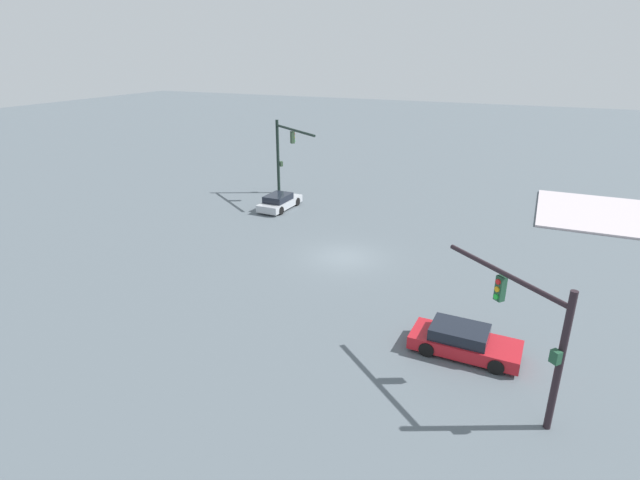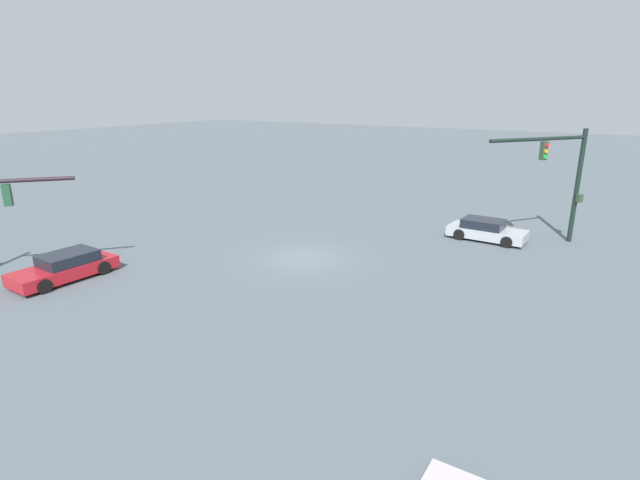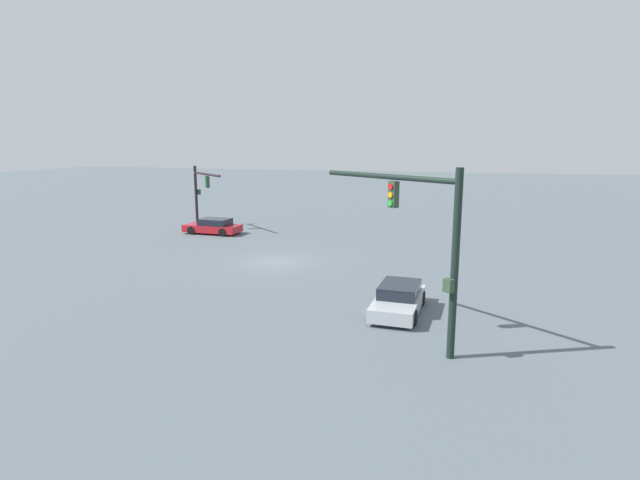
# 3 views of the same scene
# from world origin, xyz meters

# --- Properties ---
(ground_plane) EXTENTS (195.66, 195.66, 0.00)m
(ground_plane) POSITION_xyz_m (0.00, 0.00, 0.00)
(ground_plane) COLOR #555F66
(traffic_signal_opposite_side) EXTENTS (4.22, 5.39, 6.36)m
(traffic_signal_opposite_side) POSITION_xyz_m (10.56, 9.60, 4.23)
(traffic_signal_opposite_side) COLOR black
(traffic_signal_opposite_side) RESTS_ON ground
(sedan_car_approaching) EXTENTS (4.36, 2.01, 1.21)m
(sedan_car_approaching) POSITION_xyz_m (7.14, 8.36, 0.57)
(sedan_car_approaching) COLOR #AEB3BA
(sedan_car_approaching) RESTS_ON ground
(sedan_car_waiting_far) EXTENTS (2.07, 4.51, 1.21)m
(sedan_car_waiting_far) POSITION_xyz_m (-7.53, -8.26, 0.57)
(sedan_car_waiting_far) COLOR #B11922
(sedan_car_waiting_far) RESTS_ON ground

